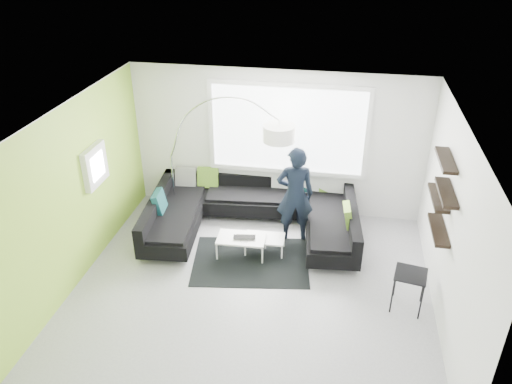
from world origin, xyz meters
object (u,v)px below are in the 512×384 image
(coffee_table, at_px, (253,245))
(laptop, at_px, (244,239))
(arc_lamp, at_px, (171,156))
(side_table, at_px, (408,290))
(sectional_sofa, at_px, (253,217))
(person, at_px, (295,195))

(coffee_table, xyz_separation_m, laptop, (-0.13, -0.13, 0.19))
(coffee_table, relative_size, laptop, 2.61)
(arc_lamp, distance_m, side_table, 4.72)
(sectional_sofa, height_order, coffee_table, sectional_sofa)
(coffee_table, bearing_deg, side_table, -22.94)
(coffee_table, height_order, arc_lamp, arc_lamp)
(coffee_table, bearing_deg, sectional_sofa, 99.08)
(sectional_sofa, relative_size, arc_lamp, 1.55)
(sectional_sofa, xyz_separation_m, side_table, (2.62, -1.55, -0.04))
(arc_lamp, bearing_deg, laptop, -23.51)
(side_table, bearing_deg, arc_lamp, 155.55)
(coffee_table, distance_m, laptop, 0.26)
(arc_lamp, bearing_deg, side_table, -12.95)
(arc_lamp, xyz_separation_m, laptop, (1.59, -1.12, -0.90))
(arc_lamp, relative_size, person, 1.41)
(sectional_sofa, bearing_deg, coffee_table, -83.85)
(sectional_sofa, relative_size, laptop, 9.65)
(sectional_sofa, xyz_separation_m, coffee_table, (0.13, -0.62, -0.18))
(coffee_table, height_order, laptop, laptop)
(sectional_sofa, xyz_separation_m, laptop, (-0.00, -0.75, 0.01))
(arc_lamp, distance_m, laptop, 2.14)
(sectional_sofa, height_order, laptop, sectional_sofa)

